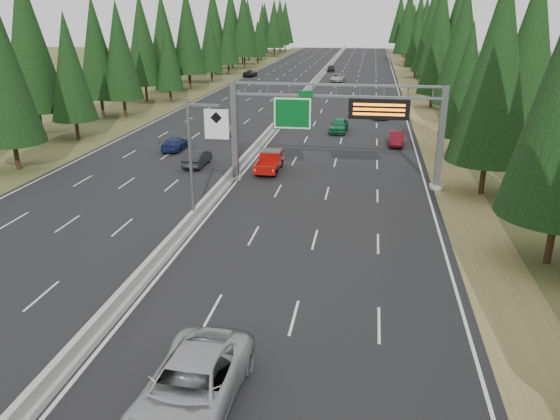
# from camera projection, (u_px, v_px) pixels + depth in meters

# --- Properties ---
(road) EXTENTS (32.00, 260.00, 0.08)m
(road) POSITION_uv_depth(u_px,v_px,m) (301.00, 98.00, 86.32)
(road) COLOR black
(road) RESTS_ON ground
(shoulder_right) EXTENTS (3.60, 260.00, 0.06)m
(shoulder_right) POSITION_uv_depth(u_px,v_px,m) (416.00, 101.00, 83.61)
(shoulder_right) COLOR olive
(shoulder_right) RESTS_ON ground
(shoulder_left) EXTENTS (3.60, 260.00, 0.06)m
(shoulder_left) POSITION_uv_depth(u_px,v_px,m) (193.00, 96.00, 89.04)
(shoulder_left) COLOR #3F4821
(shoulder_left) RESTS_ON ground
(median_barrier) EXTENTS (0.70, 260.00, 0.85)m
(median_barrier) POSITION_uv_depth(u_px,v_px,m) (301.00, 96.00, 86.19)
(median_barrier) COLOR #989993
(median_barrier) RESTS_ON road
(sign_gantry) EXTENTS (16.75, 0.98, 7.80)m
(sign_gantry) POSITION_uv_depth(u_px,v_px,m) (344.00, 119.00, 41.33)
(sign_gantry) COLOR slate
(sign_gantry) RESTS_ON road
(hov_sign_pole) EXTENTS (2.80, 0.50, 8.00)m
(hov_sign_pole) POSITION_uv_depth(u_px,v_px,m) (199.00, 153.00, 33.60)
(hov_sign_pole) COLOR slate
(hov_sign_pole) RESTS_ON road
(tree_row_right) EXTENTS (11.95, 243.71, 18.92)m
(tree_row_right) POSITION_uv_depth(u_px,v_px,m) (450.00, 38.00, 80.19)
(tree_row_right) COLOR black
(tree_row_right) RESTS_ON ground
(tree_row_left) EXTENTS (12.09, 244.39, 18.72)m
(tree_row_left) POSITION_uv_depth(u_px,v_px,m) (155.00, 37.00, 82.92)
(tree_row_left) COLOR black
(tree_row_left) RESTS_ON ground
(silver_minivan) EXTENTS (3.28, 6.69, 1.83)m
(silver_minivan) POSITION_uv_depth(u_px,v_px,m) (191.00, 387.00, 18.41)
(silver_minivan) COLOR #ACACB1
(silver_minivan) RESTS_ON road
(red_pickup) EXTENTS (1.79, 5.01, 1.63)m
(red_pickup) POSITION_uv_depth(u_px,v_px,m) (270.00, 160.00, 46.78)
(red_pickup) COLOR black
(red_pickup) RESTS_ON road
(car_ahead_green) EXTENTS (2.16, 4.73, 1.57)m
(car_ahead_green) POSITION_uv_depth(u_px,v_px,m) (339.00, 125.00, 61.60)
(car_ahead_green) COLOR #17643A
(car_ahead_green) RESTS_ON road
(car_ahead_dkred) EXTENTS (1.67, 4.25, 1.38)m
(car_ahead_dkred) POSITION_uv_depth(u_px,v_px,m) (397.00, 138.00, 55.63)
(car_ahead_dkred) COLOR #530B15
(car_ahead_dkred) RESTS_ON road
(car_ahead_dkgrey) EXTENTS (2.53, 5.22, 1.46)m
(car_ahead_dkgrey) POSITION_uv_depth(u_px,v_px,m) (379.00, 112.00, 70.23)
(car_ahead_dkgrey) COLOR black
(car_ahead_dkgrey) RESTS_ON road
(car_ahead_white) EXTENTS (2.91, 5.50, 1.47)m
(car_ahead_white) POSITION_uv_depth(u_px,v_px,m) (338.00, 78.00, 106.77)
(car_ahead_white) COLOR #B4B4B4
(car_ahead_white) RESTS_ON road
(car_ahead_far) EXTENTS (1.89, 4.21, 1.41)m
(car_ahead_far) POSITION_uv_depth(u_px,v_px,m) (331.00, 68.00, 125.26)
(car_ahead_far) COLOR black
(car_ahead_far) RESTS_ON road
(car_onc_near) EXTENTS (1.52, 4.35, 1.43)m
(car_onc_near) POSITION_uv_depth(u_px,v_px,m) (197.00, 158.00, 48.12)
(car_onc_near) COLOR black
(car_onc_near) RESTS_ON road
(car_onc_blue) EXTENTS (1.88, 4.49, 1.30)m
(car_onc_blue) POSITION_uv_depth(u_px,v_px,m) (175.00, 143.00, 53.73)
(car_onc_blue) COLOR navy
(car_onc_blue) RESTS_ON road
(car_onc_white) EXTENTS (2.31, 4.98, 1.65)m
(car_onc_white) POSITION_uv_depth(u_px,v_px,m) (224.00, 127.00, 60.60)
(car_onc_white) COLOR silver
(car_onc_white) RESTS_ON road
(car_onc_far) EXTENTS (2.46, 4.97, 1.36)m
(car_onc_far) POSITION_uv_depth(u_px,v_px,m) (250.00, 73.00, 114.95)
(car_onc_far) COLOR black
(car_onc_far) RESTS_ON road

